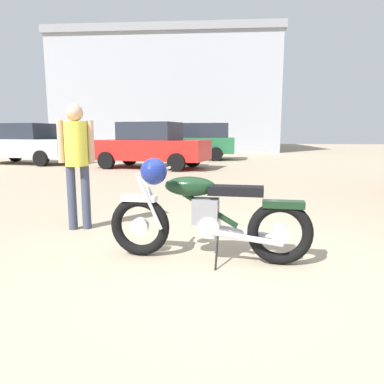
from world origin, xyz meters
TOP-DOWN VIEW (x-y plane):
  - ground_plane at (0.00, 0.00)m, footprint 80.00×80.00m
  - vintage_motorcycle at (-0.17, 0.31)m, footprint 2.08×0.73m
  - bystander at (-1.94, 1.28)m, footprint 0.43×0.30m
  - pale_sedan_back at (-3.12, 9.66)m, footprint 4.44×2.49m
  - dark_sedan_left at (-8.73, 10.71)m, footprint 4.38×2.31m
  - red_hatchback_near at (-2.39, 14.13)m, footprint 4.73×2.04m
  - industrial_building at (-5.44, 26.85)m, footprint 16.46×15.08m

SIDE VIEW (x-z plane):
  - ground_plane at x=0.00m, z-range 0.00..0.00m
  - vintage_motorcycle at x=-0.17m, z-range -0.04..1.03m
  - pale_sedan_back at x=-3.12m, z-range 0.00..1.67m
  - dark_sedan_left at x=-8.73m, z-range 0.00..1.67m
  - red_hatchback_near at x=-2.39m, z-range 0.07..1.81m
  - bystander at x=-1.94m, z-range 0.19..1.85m
  - industrial_building at x=-5.44m, z-range 0.01..8.12m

